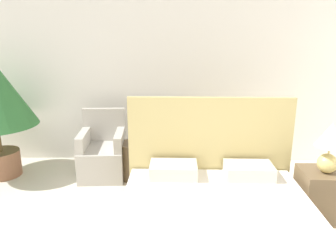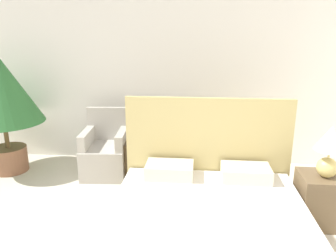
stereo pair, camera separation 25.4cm
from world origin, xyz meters
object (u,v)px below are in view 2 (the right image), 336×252
bed (208,235)px  nightstand (320,199)px  side_table (135,160)px  armchair_near_window_right (168,156)px  table_lamp (330,146)px  armchair_near_window_left (106,154)px  potted_palm (0,93)px

bed → nightstand: 1.32m
nightstand → side_table: 2.25m
nightstand → bed: bearing=-148.5°
armchair_near_window_right → table_lamp: 2.01m
armchair_near_window_left → potted_palm: 1.59m
nightstand → armchair_near_window_right: bearing=148.7°
side_table → potted_palm: bearing=179.1°
potted_palm → side_table: 1.98m
armchair_near_window_right → side_table: bearing=-168.3°
armchair_near_window_right → table_lamp: (1.64, -1.02, 0.55)m
bed → armchair_near_window_left: bearing=128.8°
potted_palm → side_table: (1.79, -0.03, -0.86)m
potted_palm → table_lamp: 3.98m
table_lamp → armchair_near_window_left: bearing=157.8°
armchair_near_window_right → table_lamp: size_ratio=1.70×
table_lamp → nightstand: bearing=116.0°
armchair_near_window_right → nightstand: (1.63, -0.99, -0.02)m
potted_palm → nightstand: size_ratio=3.16×
armchair_near_window_left → potted_palm: size_ratio=0.53×
armchair_near_window_left → side_table: (0.42, -0.07, -0.03)m
potted_palm → armchair_near_window_right: bearing=1.1°
bed → table_lamp: (1.14, 0.66, 0.59)m
bed → potted_palm: potted_palm is taller
nightstand → potted_palm: bearing=166.2°
bed → potted_palm: (-2.71, 1.63, 0.85)m
table_lamp → side_table: 2.34m
potted_palm → nightstand: bearing=-13.8°
side_table → armchair_near_window_right: bearing=9.5°
nightstand → table_lamp: table_lamp is taller
bed → side_table: size_ratio=4.41×
potted_palm → table_lamp: (3.85, -0.97, -0.27)m
potted_palm → nightstand: (3.84, -0.94, -0.84)m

